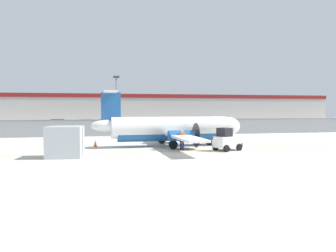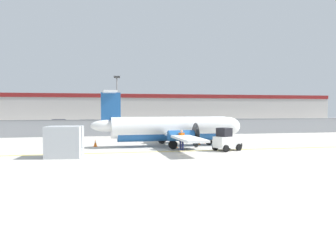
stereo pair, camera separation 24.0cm
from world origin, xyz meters
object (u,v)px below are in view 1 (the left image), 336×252
object	(u,v)px
traffic_cone_far_right	(205,140)
parked_car_2	(106,124)
traffic_cone_far_left	(175,144)
cargo_container	(65,142)
parked_car_6	(221,122)
parked_car_1	(85,124)
parked_car_3	(145,124)
baggage_tug	(227,140)
traffic_cone_near_left	(199,141)
traffic_cone_near_right	(95,143)
parked_car_0	(58,124)
parked_car_4	(159,123)
apron_light_pole	(116,101)
commuter_airplane	(173,129)
ground_crew_worker	(182,139)
parked_car_5	(192,122)

from	to	relation	value
traffic_cone_far_right	parked_car_2	distance (m)	27.11
traffic_cone_far_left	traffic_cone_far_right	world-z (taller)	same
cargo_container	parked_car_6	world-z (taller)	cargo_container
parked_car_1	parked_car_3	xyz separation A→B (m)	(9.88, 0.30, 0.00)
baggage_tug	cargo_container	bearing A→B (deg)	160.67
baggage_tug	parked_car_6	size ratio (longest dim) A/B	0.59
traffic_cone_near_left	traffic_cone_far_right	xyz separation A→B (m)	(1.05, 1.15, 0.00)
traffic_cone_near_right	parked_car_0	world-z (taller)	parked_car_0
parked_car_4	apron_light_pole	world-z (taller)	apron_light_pole
traffic_cone_far_left	parked_car_3	world-z (taller)	parked_car_3
commuter_airplane	ground_crew_worker	distance (m)	3.22
traffic_cone_far_left	parked_car_1	size ratio (longest dim) A/B	0.15
parked_car_0	parked_car_3	size ratio (longest dim) A/B	1.02
traffic_cone_near_right	traffic_cone_far_left	bearing A→B (deg)	-17.09
parked_car_1	parked_car_5	distance (m)	19.72
traffic_cone_near_right	parked_car_3	size ratio (longest dim) A/B	0.15
commuter_airplane	ground_crew_worker	world-z (taller)	commuter_airplane
cargo_container	traffic_cone_near_left	size ratio (longest dim) A/B	4.07
parked_car_0	parked_car_5	size ratio (longest dim) A/B	1.04
baggage_tug	traffic_cone_near_left	bearing A→B (deg)	76.76
commuter_airplane	traffic_cone_far_right	xyz separation A→B (m)	(3.72, 1.76, -1.29)
parked_car_5	apron_light_pole	world-z (taller)	apron_light_pole
traffic_cone_far_left	parked_car_1	world-z (taller)	parked_car_1
parked_car_4	parked_car_0	bearing A→B (deg)	4.10
cargo_container	parked_car_1	world-z (taller)	cargo_container
ground_crew_worker	traffic_cone_far_left	bearing A→B (deg)	-140.55
traffic_cone_near_right	parked_car_2	xyz separation A→B (m)	(1.53, 26.25, 0.58)
parked_car_5	commuter_airplane	bearing A→B (deg)	-110.65
parked_car_4	traffic_cone_far_right	bearing A→B (deg)	92.42
ground_crew_worker	parked_car_6	bearing A→B (deg)	-168.98
commuter_airplane	ground_crew_worker	xyz separation A→B (m)	(0.05, -3.16, -0.65)
traffic_cone_near_left	parked_car_0	world-z (taller)	parked_car_0
parked_car_1	apron_light_pole	xyz separation A→B (m)	(4.19, -15.91, 3.41)
traffic_cone_far_right	apron_light_pole	bearing A→B (deg)	135.96
ground_crew_worker	traffic_cone_far_left	size ratio (longest dim) A/B	2.66
ground_crew_worker	apron_light_pole	size ratio (longest dim) A/B	0.23
parked_car_4	traffic_cone_far_left	bearing A→B (deg)	85.19
traffic_cone_far_right	parked_car_6	distance (m)	29.80
parked_car_6	traffic_cone_near_right	bearing A→B (deg)	55.55
parked_car_0	parked_car_4	distance (m)	17.22
baggage_tug	traffic_cone_far_right	world-z (taller)	baggage_tug
commuter_airplane	cargo_container	distance (m)	10.42
ground_crew_worker	parked_car_2	bearing A→B (deg)	-132.34
parked_car_1	parked_car_2	size ratio (longest dim) A/B	1.04
commuter_airplane	apron_light_pole	distance (m)	11.12
commuter_airplane	traffic_cone_far_left	size ratio (longest dim) A/B	25.06
traffic_cone_near_left	parked_car_6	size ratio (longest dim) A/B	0.15
cargo_container	parked_car_4	xyz separation A→B (m)	(12.99, 33.35, -0.21)
parked_car_2	traffic_cone_far_left	bearing A→B (deg)	100.51
traffic_cone_near_left	parked_car_3	xyz separation A→B (m)	(-1.55, 25.37, 0.58)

